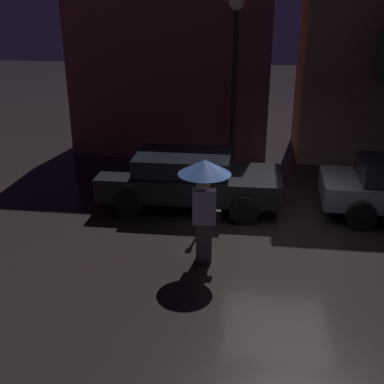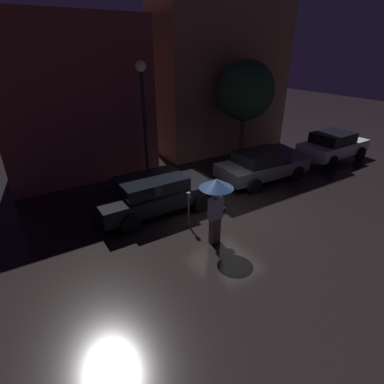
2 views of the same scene
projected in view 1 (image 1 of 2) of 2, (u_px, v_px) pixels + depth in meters
name	position (u px, v px, depth m)	size (l,w,h in m)	color
ground_plane	(282.00, 234.00, 10.68)	(60.00, 60.00, 0.00)	black
building_facade_left	(173.00, 48.00, 15.84)	(6.36, 3.00, 6.68)	brown
parked_car_black	(189.00, 178.00, 11.89)	(4.43, 2.01, 1.36)	black
pedestrian_with_umbrella	(204.00, 185.00, 8.98)	(1.00, 1.00, 2.11)	#66564C
parking_meter	(199.00, 201.00, 10.39)	(0.12, 0.10, 1.26)	#4C5154
street_lamp_near	(235.00, 52.00, 13.26)	(0.44, 0.44, 5.00)	black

